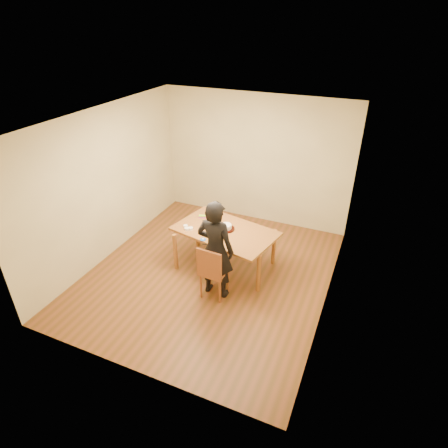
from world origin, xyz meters
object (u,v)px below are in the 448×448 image
at_px(dining_table, 225,231).
at_px(cake, 226,227).
at_px(cake_plate, 226,229).
at_px(dining_chair, 214,271).
at_px(person, 215,250).

height_order(dining_table, cake, cake).
bearing_deg(cake, cake_plate, 0.00).
height_order(dining_table, dining_chair, dining_table).
xyz_separation_m(dining_chair, cake, (-0.15, 0.81, 0.35)).
relative_size(dining_table, cake_plate, 5.85).
bearing_deg(person, dining_chair, 91.87).
relative_size(cake, person, 0.12).
bearing_deg(dining_chair, dining_table, 104.98).
distance_m(cake, person, 0.78).
height_order(cake_plate, cake, cake).
bearing_deg(person, cake_plate, -77.23).
xyz_separation_m(dining_table, cake, (0.00, 0.03, 0.07)).
bearing_deg(person, dining_table, -76.52).
relative_size(dining_chair, cake, 1.97).
xyz_separation_m(cake_plate, cake, (0.00, 0.00, 0.04)).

